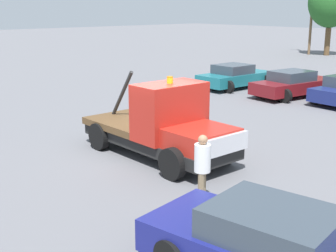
% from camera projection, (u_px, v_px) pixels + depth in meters
% --- Properties ---
extents(ground_plane, '(160.00, 160.00, 0.00)m').
position_uv_depth(ground_plane, '(157.00, 156.00, 14.51)').
color(ground_plane, slate).
extents(tow_truck, '(5.44, 2.29, 2.55)m').
position_uv_depth(tow_truck, '(165.00, 127.00, 14.01)').
color(tow_truck, black).
rests_on(tow_truck, ground).
extents(foreground_car, '(5.12, 2.68, 1.34)m').
position_uv_depth(foreground_car, '(282.00, 251.00, 7.59)').
color(foreground_car, navy).
rests_on(foreground_car, ground).
extents(person_near_truck, '(0.38, 0.38, 1.69)m').
position_uv_depth(person_near_truck, '(202.00, 165.00, 10.69)').
color(person_near_truck, '#847051').
rests_on(person_near_truck, ground).
extents(parked_car_teal, '(2.50, 4.55, 1.34)m').
position_uv_depth(parked_car_teal, '(235.00, 76.00, 26.33)').
color(parked_car_teal, '#196670').
rests_on(parked_car_teal, ground).
extents(parked_car_maroon, '(2.71, 4.97, 1.34)m').
position_uv_depth(parked_car_maroon, '(294.00, 84.00, 23.79)').
color(parked_car_maroon, maroon).
rests_on(parked_car_maroon, ground).
extents(tree_center, '(4.05, 4.05, 7.23)m').
position_uv_depth(tree_center, '(331.00, 2.00, 42.70)').
color(tree_center, brown).
rests_on(tree_center, ground).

